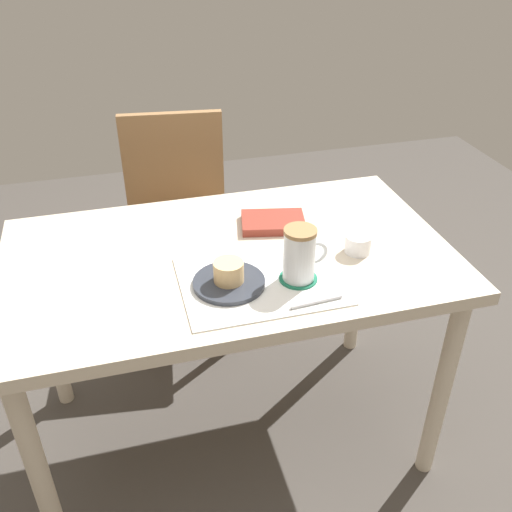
{
  "coord_description": "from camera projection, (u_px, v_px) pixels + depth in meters",
  "views": [
    {
      "loc": [
        -0.27,
        -1.26,
        1.52
      ],
      "look_at": [
        0.05,
        -0.11,
        0.75
      ],
      "focal_mm": 40.0,
      "sensor_mm": 36.0,
      "label": 1
    }
  ],
  "objects": [
    {
      "name": "ground_plane",
      "position": [
        234.0,
        432.0,
        1.91
      ],
      "size": [
        4.4,
        4.4,
        0.02
      ],
      "primitive_type": "cube",
      "color": "#47423D"
    },
    {
      "name": "dining_table",
      "position": [
        229.0,
        278.0,
        1.57
      ],
      "size": [
        1.19,
        0.69,
        0.7
      ],
      "color": "beige",
      "rests_on": "ground_plane"
    },
    {
      "name": "wooden_chair",
      "position": [
        177.0,
        216.0,
        2.19
      ],
      "size": [
        0.47,
        0.47,
        0.83
      ],
      "rotation": [
        0.0,
        0.0,
        3.02
      ],
      "color": "#997047",
      "rests_on": "ground_plane"
    },
    {
      "name": "placemat",
      "position": [
        260.0,
        281.0,
        1.41
      ],
      "size": [
        0.39,
        0.31,
        0.0
      ],
      "primitive_type": "cube",
      "color": "white",
      "rests_on": "dining_table"
    },
    {
      "name": "pastry_plate",
      "position": [
        229.0,
        282.0,
        1.39
      ],
      "size": [
        0.18,
        0.18,
        0.01
      ],
      "primitive_type": "cylinder",
      "color": "#333842",
      "rests_on": "placemat"
    },
    {
      "name": "pastry",
      "position": [
        229.0,
        272.0,
        1.38
      ],
      "size": [
        0.07,
        0.07,
        0.05
      ],
      "primitive_type": "cylinder",
      "color": "#E5BC7F",
      "rests_on": "pastry_plate"
    },
    {
      "name": "coffee_coaster",
      "position": [
        298.0,
        278.0,
        1.42
      ],
      "size": [
        0.1,
        0.1,
        0.0
      ],
      "primitive_type": "cylinder",
      "color": "#196B4C",
      "rests_on": "placemat"
    },
    {
      "name": "coffee_mug",
      "position": [
        300.0,
        254.0,
        1.38
      ],
      "size": [
        0.11,
        0.08,
        0.14
      ],
      "color": "white",
      "rests_on": "coffee_coaster"
    },
    {
      "name": "teaspoon",
      "position": [
        316.0,
        302.0,
        1.33
      ],
      "size": [
        0.13,
        0.02,
        0.01
      ],
      "primitive_type": "cylinder",
      "rotation": [
        0.0,
        1.57,
        0.08
      ],
      "color": "silver",
      "rests_on": "placemat"
    },
    {
      "name": "sugar_bowl",
      "position": [
        358.0,
        244.0,
        1.52
      ],
      "size": [
        0.07,
        0.07,
        0.05
      ],
      "primitive_type": "cylinder",
      "color": "white",
      "rests_on": "dining_table"
    },
    {
      "name": "small_book",
      "position": [
        273.0,
        222.0,
        1.64
      ],
      "size": [
        0.2,
        0.16,
        0.02
      ],
      "primitive_type": "cube",
      "rotation": [
        0.0,
        0.0,
        -0.21
      ],
      "color": "maroon",
      "rests_on": "dining_table"
    }
  ]
}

